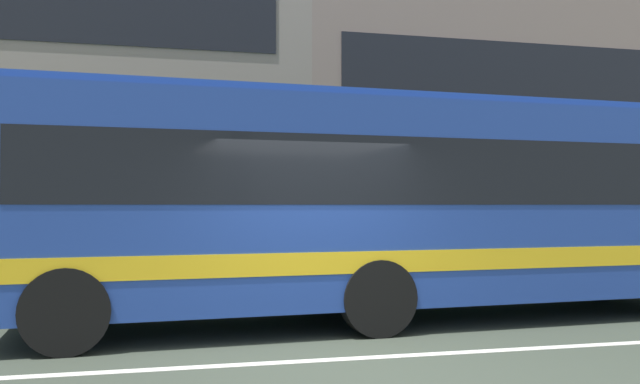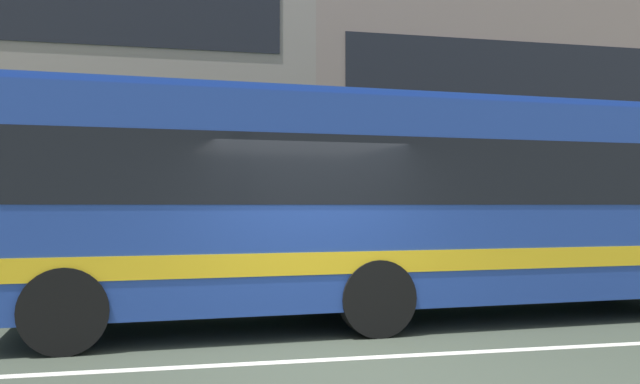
# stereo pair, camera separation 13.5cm
# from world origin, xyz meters

# --- Properties ---
(ground_plane) EXTENTS (160.00, 160.00, 0.00)m
(ground_plane) POSITION_xyz_m (0.00, 0.00, 0.00)
(ground_plane) COLOR #394136
(lane_centre_line) EXTENTS (60.00, 0.16, 0.01)m
(lane_centre_line) POSITION_xyz_m (0.00, 0.00, 0.00)
(lane_centre_line) COLOR silver
(lane_centre_line) RESTS_ON ground_plane
(hedge_row_far) EXTENTS (20.49, 1.10, 0.97)m
(hedge_row_far) POSITION_xyz_m (2.79, 5.89, 0.49)
(hedge_row_far) COLOR #1A4B1F
(hedge_row_far) RESTS_ON ground_plane
(apartment_block_right) EXTENTS (19.22, 8.33, 9.04)m
(apartment_block_right) POSITION_xyz_m (11.41, 13.34, 4.52)
(apartment_block_right) COLOR gray
(apartment_block_right) RESTS_ON ground_plane
(transit_bus) EXTENTS (11.06, 3.10, 3.24)m
(transit_bus) POSITION_xyz_m (1.45, 2.29, 1.79)
(transit_bus) COLOR #1F3D93
(transit_bus) RESTS_ON ground_plane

